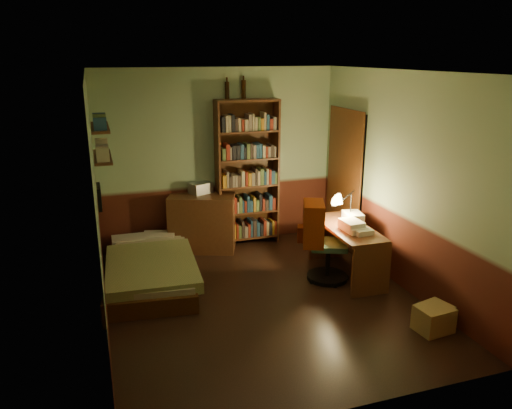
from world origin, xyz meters
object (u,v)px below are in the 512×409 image
object	(u,v)px
desk	(347,251)
desk_lamp	(351,200)
bookshelf	(247,174)
cardboard_box_a	(434,319)
dresser	(202,223)
cardboard_box_b	(434,316)
office_chair	(329,245)
mini_stereo	(200,188)
bed	(150,260)

from	to	relation	value
desk	desk_lamp	bearing A→B (deg)	58.45
bookshelf	cardboard_box_a	size ratio (longest dim) A/B	6.06
cardboard_box_a	dresser	bearing A→B (deg)	121.31
cardboard_box_b	office_chair	bearing A→B (deg)	111.92
bookshelf	cardboard_box_a	xyz separation A→B (m)	(1.08, -3.05, -0.95)
desk	cardboard_box_a	xyz separation A→B (m)	(0.22, -1.51, -0.20)
mini_stereo	desk_lamp	distance (m)	2.18
office_chair	cardboard_box_a	xyz separation A→B (m)	(0.50, -1.47, -0.34)
desk_lamp	cardboard_box_b	xyz separation A→B (m)	(0.13, -1.65, -0.83)
dresser	office_chair	bearing A→B (deg)	-29.17
bed	cardboard_box_b	size ratio (longest dim) A/B	5.69
desk_lamp	office_chair	distance (m)	0.69
dresser	desk_lamp	world-z (taller)	desk_lamp
desk_lamp	cardboard_box_b	distance (m)	1.86
bookshelf	desk_lamp	bearing A→B (deg)	-51.51
desk	cardboard_box_b	size ratio (longest dim) A/B	3.72
mini_stereo	cardboard_box_b	size ratio (longest dim) A/B	0.88
office_chair	cardboard_box_a	bearing A→B (deg)	-49.61
bed	dresser	bearing A→B (deg)	50.49
bookshelf	office_chair	bearing A→B (deg)	-68.81
desk_lamp	cardboard_box_a	distance (m)	1.92
desk_lamp	bookshelf	bearing A→B (deg)	144.62
desk_lamp	cardboard_box_b	size ratio (longest dim) A/B	1.67
desk	cardboard_box_b	world-z (taller)	desk
dresser	bed	bearing A→B (deg)	-116.11
mini_stereo	cardboard_box_b	bearing A→B (deg)	-81.32
bed	dresser	size ratio (longest dim) A/B	2.04
desk_lamp	cardboard_box_b	bearing A→B (deg)	-68.42
desk	desk_lamp	distance (m)	0.67
office_chair	bed	bearing A→B (deg)	-174.93
mini_stereo	office_chair	world-z (taller)	mini_stereo
bed	bookshelf	bearing A→B (deg)	36.53
mini_stereo	cardboard_box_a	size ratio (longest dim) A/B	0.83
dresser	desk_lamp	size ratio (longest dim) A/B	1.67
mini_stereo	cardboard_box_a	world-z (taller)	mini_stereo
mini_stereo	office_chair	distance (m)	2.11
office_chair	cardboard_box_a	size ratio (longest dim) A/B	2.64
desk_lamp	bed	bearing A→B (deg)	-171.50
office_chair	cardboard_box_a	world-z (taller)	office_chair
dresser	cardboard_box_b	world-z (taller)	dresser
mini_stereo	desk	size ratio (longest dim) A/B	0.24
mini_stereo	desk_lamp	xyz separation A→B (m)	(1.71, -1.35, 0.04)
dresser	mini_stereo	size ratio (longest dim) A/B	3.16
dresser	bookshelf	size ratio (longest dim) A/B	0.43
bed	bookshelf	distance (m)	2.00
dresser	desk	size ratio (longest dim) A/B	0.75
bookshelf	desk_lamp	world-z (taller)	bookshelf
mini_stereo	bookshelf	world-z (taller)	bookshelf
mini_stereo	desk	distance (m)	2.29
bookshelf	cardboard_box_a	distance (m)	3.37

